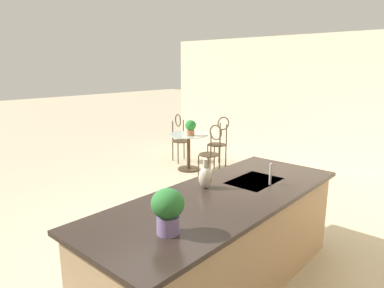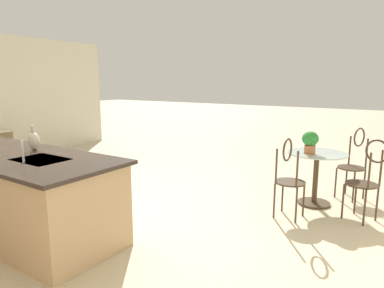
{
  "view_description": "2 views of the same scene",
  "coord_description": "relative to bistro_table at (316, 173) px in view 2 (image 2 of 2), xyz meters",
  "views": [
    {
      "loc": [
        2.73,
        2.62,
        2.08
      ],
      "look_at": [
        -0.83,
        -0.52,
        1.01
      ],
      "focal_mm": 32.43,
      "sensor_mm": 36.0,
      "label": 1
    },
    {
      "loc": [
        -3.44,
        2.84,
        1.71
      ],
      "look_at": [
        -1.13,
        -0.63,
        0.94
      ],
      "focal_mm": 32.02,
      "sensor_mm": 36.0,
      "label": 2
    }
  ],
  "objects": [
    {
      "name": "ground_plane",
      "position": [
        2.33,
        1.94,
        -0.45
      ],
      "size": [
        40.0,
        40.0,
        0.0
      ],
      "primitive_type": "plane",
      "color": "beige"
    },
    {
      "name": "kitchen_island",
      "position": [
        2.63,
        2.79,
        0.02
      ],
      "size": [
        2.8,
        1.06,
        0.92
      ],
      "color": "tan",
      "rests_on": "ground"
    },
    {
      "name": "bistro_table",
      "position": [
        0.0,
        0.0,
        0.0
      ],
      "size": [
        0.8,
        0.8,
        0.74
      ],
      "color": "#3D2D1E",
      "rests_on": "ground"
    },
    {
      "name": "chair_near_window",
      "position": [
        -0.66,
        0.27,
        0.13
      ],
      "size": [
        0.52,
        0.49,
        1.04
      ],
      "color": "#3D2D1E",
      "rests_on": "ground"
    },
    {
      "name": "chair_by_island",
      "position": [
        0.15,
        0.71,
        0.13
      ],
      "size": [
        0.39,
        0.49,
        1.04
      ],
      "color": "#3D2D1E",
      "rests_on": "ground"
    },
    {
      "name": "chair_toward_desk",
      "position": [
        -0.39,
        -0.61,
        0.13
      ],
      "size": [
        0.49,
        0.52,
        1.04
      ],
      "color": "#3D2D1E",
      "rests_on": "ground"
    },
    {
      "name": "sink_faucet",
      "position": [
        2.08,
        2.97,
        0.58
      ],
      "size": [
        0.02,
        0.02,
        0.22
      ],
      "primitive_type": "cylinder",
      "color": "#B2B5BA",
      "rests_on": "kitchen_island"
    },
    {
      "name": "potted_plant_on_table",
      "position": [
        0.07,
        0.12,
        0.47
      ],
      "size": [
        0.22,
        0.22,
        0.31
      ],
      "color": "#9E603D",
      "rests_on": "bistro_table"
    },
    {
      "name": "vase_on_counter",
      "position": [
        2.58,
        2.54,
        0.58
      ],
      "size": [
        0.13,
        0.13,
        0.29
      ],
      "color": "#BCB29E",
      "rests_on": "kitchen_island"
    }
  ]
}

